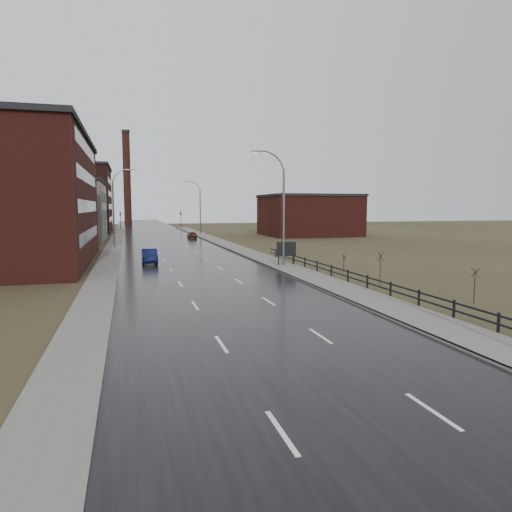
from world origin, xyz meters
TOP-DOWN VIEW (x-y plane):
  - road at (0.00, 60.00)m, footprint 14.00×300.00m
  - sidewalk_right at (8.60, 35.00)m, footprint 3.20×180.00m
  - curb_right at (7.08, 35.00)m, footprint 0.16×180.00m
  - sidewalk_left at (-8.20, 60.00)m, footprint 2.40×260.00m
  - warehouse_mid at (-17.99, 78.00)m, footprint 16.32×20.40m
  - warehouse_far at (-22.99, 108.00)m, footprint 26.52×24.48m
  - building_right at (30.30, 82.00)m, footprint 18.36×16.32m
  - smokestack at (-6.00, 150.00)m, footprint 2.70×2.70m
  - streetlight_right_mid at (8.50, 36.00)m, footprint 3.36×0.28m
  - streetlight_left at (-7.70, 62.00)m, footprint 3.36×0.28m
  - streetlight_right_far at (8.50, 90.00)m, footprint 3.36×0.28m
  - guardrail at (10.30, 18.31)m, footprint 0.10×53.05m
  - shrub_d at (14.43, 16.26)m, footprint 0.53×0.56m
  - shrub_e at (12.38, 23.80)m, footprint 0.61×0.64m
  - shrub_f at (12.89, 30.89)m, footprint 0.39×0.41m
  - billboard at (9.10, 36.00)m, footprint 2.02×0.17m
  - traffic_light_left at (-8.00, 120.00)m, footprint 0.58×2.73m
  - traffic_light_right at (8.00, 120.00)m, footprint 0.58×2.73m
  - car_near at (-3.95, 42.17)m, footprint 1.59×4.51m
  - car_far at (5.50, 78.90)m, footprint 1.56×3.83m

SIDE VIEW (x-z plane):
  - road at x=0.00m, z-range 0.00..0.06m
  - sidewalk_left at x=-8.20m, z-range 0.00..0.12m
  - sidewalk_right at x=8.60m, z-range 0.00..0.18m
  - curb_right at x=7.08m, z-range 0.00..0.18m
  - car_far at x=5.50m, z-range 0.00..1.30m
  - guardrail at x=10.30m, z-range 0.16..1.26m
  - car_near at x=-3.95m, z-range 0.00..1.48m
  - shrub_f at x=12.89m, z-range 0.05..1.65m
  - shrub_d at x=14.43m, z-range 0.07..2.31m
  - shrub_e at x=12.38m, z-range 0.08..2.65m
  - billboard at x=9.10m, z-range 0.44..2.91m
  - building_right at x=30.30m, z-range 0.01..8.51m
  - traffic_light_left at x=-8.00m, z-range 1.95..7.25m
  - traffic_light_right at x=8.00m, z-range 1.95..7.25m
  - warehouse_mid at x=-17.99m, z-range 0.01..10.51m
  - streetlight_right_mid at x=8.50m, z-range 0.16..11.51m
  - streetlight_left at x=-7.70m, z-range 0.16..11.51m
  - streetlight_right_far at x=8.50m, z-range 0.16..11.51m
  - warehouse_far at x=-22.99m, z-range 0.01..15.51m
  - smokestack at x=-6.00m, z-range 0.15..30.85m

